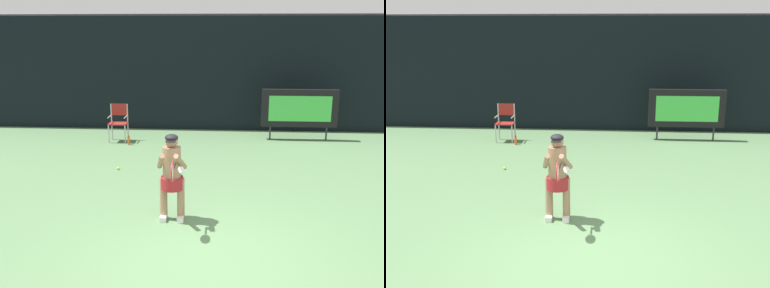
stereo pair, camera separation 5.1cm
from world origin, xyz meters
The scene contains 8 objects.
ground centered at (0.00, -0.19, -0.01)m, with size 18.00×22.00×0.03m.
backdrop_screen centered at (0.00, 8.50, 1.81)m, with size 18.00×0.12×3.66m.
scoreboard centered at (2.44, 7.30, 0.95)m, with size 2.20×0.21×1.50m.
umpire_chair centered at (-2.84, 6.80, 0.62)m, with size 0.52×0.44×1.08m.
water_bottle centered at (-2.46, 6.36, 0.12)m, with size 0.07×0.07×0.27m.
tennis_player centered at (-0.65, 1.36, 0.85)m, with size 0.53×0.60×1.53m.
tennis_racket centered at (-0.56, 0.72, 1.09)m, with size 0.03×0.60×0.31m.
tennis_ball_loose centered at (-2.24, 4.05, 0.03)m, with size 0.07×0.07×0.07m.
Camera 2 is at (0.25, -5.86, 3.27)m, focal length 42.01 mm.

